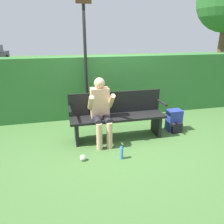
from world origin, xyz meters
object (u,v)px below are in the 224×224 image
Objects in this scene: park_bench at (117,115)px; backpack at (174,121)px; person_seated at (101,108)px; water_bottle at (121,153)px; signpost at (85,54)px.

park_bench is 4.05× the size of backpack.
person_seated reaches higher than park_bench.
person_seated reaches higher than water_bottle.
backpack is (1.67, 0.14, -0.48)m from person_seated.
park_bench is at bearing -64.59° from signpost.
park_bench is 0.44m from person_seated.
signpost is at bearing 115.41° from park_bench.
person_seated is at bearing -175.29° from backpack.
person_seated is (-0.36, -0.13, 0.21)m from park_bench.
person_seated reaches higher than backpack.
backpack is 2.48m from signpost.
water_bottle is at bearing -73.80° from person_seated.
park_bench is 0.95m from water_bottle.
person_seated is 2.66× the size of backpack.
park_bench is at bearing -179.69° from backpack.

